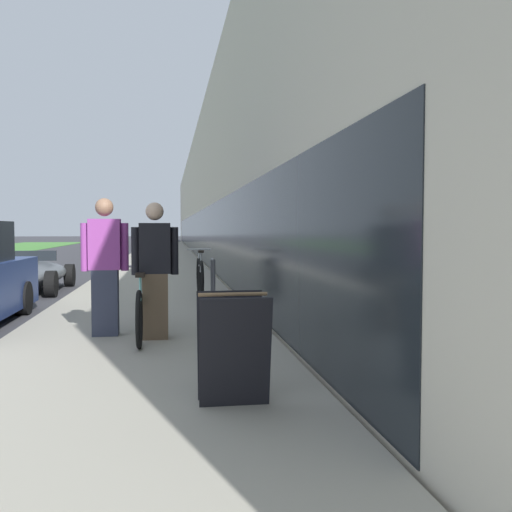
{
  "coord_description": "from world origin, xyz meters",
  "views": [
    {
      "loc": [
        5.46,
        -5.53,
        1.55
      ],
      "look_at": [
        8.18,
        12.26,
        0.67
      ],
      "focal_mm": 40.0,
      "sensor_mm": 36.0,
      "label": 1
    }
  ],
  "objects": [
    {
      "name": "person_rider",
      "position": [
        5.28,
        1.83,
        1.01
      ],
      "size": [
        0.59,
        0.23,
        1.75
      ],
      "color": "brown",
      "rests_on": "sidewalk_slab"
    },
    {
      "name": "tandem_bicycle",
      "position": [
        5.11,
        2.16,
        0.51
      ],
      "size": [
        0.52,
        2.55,
        0.88
      ],
      "color": "black",
      "rests_on": "sidewalk_slab"
    },
    {
      "name": "person_bystander",
      "position": [
        4.62,
        2.17,
        1.04
      ],
      "size": [
        0.62,
        0.24,
        1.81
      ],
      "color": "#33384C",
      "rests_on": "sidewalk_slab"
    },
    {
      "name": "vintage_roadster_curbside",
      "position": [
        2.04,
        8.96,
        0.43
      ],
      "size": [
        1.81,
        4.17,
        0.99
      ],
      "color": "#4C5156",
      "rests_on": "ground"
    },
    {
      "name": "sidewalk_slab",
      "position": [
        5.07,
        21.0,
        0.07
      ],
      "size": [
        3.51,
        70.0,
        0.13
      ],
      "color": "#A39E8E",
      "rests_on": "ground"
    },
    {
      "name": "sandwich_board_sign",
      "position": [
        5.97,
        -0.98,
        0.58
      ],
      "size": [
        0.56,
        0.56,
        0.9
      ],
      "color": "black",
      "rests_on": "sidewalk_slab"
    },
    {
      "name": "cruiser_bike_nearest",
      "position": [
        6.1,
        6.45,
        0.54
      ],
      "size": [
        0.52,
        1.87,
        0.98
      ],
      "color": "black",
      "rests_on": "sidewalk_slab"
    },
    {
      "name": "bike_rack_hoop",
      "position": [
        6.28,
        5.24,
        0.64
      ],
      "size": [
        0.05,
        0.6,
        0.84
      ],
      "color": "#4C4C51",
      "rests_on": "sidewalk_slab"
    },
    {
      "name": "storefront_facade",
      "position": [
        11.86,
        29.0,
        3.35
      ],
      "size": [
        10.01,
        70.0,
        6.71
      ],
      "color": "beige",
      "rests_on": "ground"
    }
  ]
}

